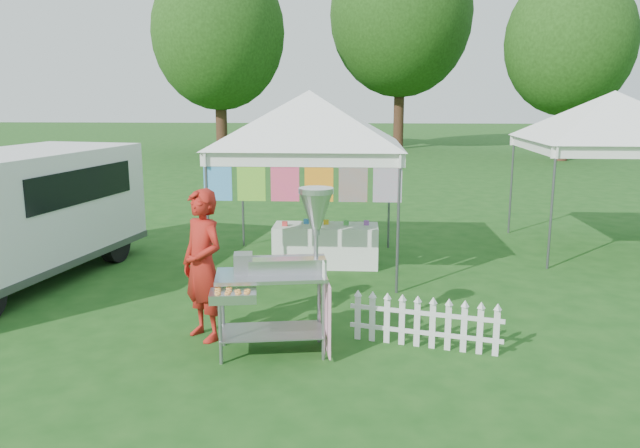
{
  "coord_description": "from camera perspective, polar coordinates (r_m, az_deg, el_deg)",
  "views": [
    {
      "loc": [
        0.83,
        -6.95,
        2.92
      ],
      "look_at": [
        0.28,
        1.8,
        1.1
      ],
      "focal_mm": 35.0,
      "sensor_mm": 36.0,
      "label": 1
    }
  ],
  "objects": [
    {
      "name": "cargo_van",
      "position": [
        10.87,
        -26.31,
        0.87
      ],
      "size": [
        2.83,
        5.2,
        2.05
      ],
      "rotation": [
        0.0,
        0.0,
        -0.18
      ],
      "color": "silver",
      "rests_on": "ground"
    },
    {
      "name": "display_table",
      "position": [
        10.84,
        0.53,
        -1.96
      ],
      "size": [
        1.8,
        0.7,
        0.72
      ],
      "primitive_type": "cube",
      "color": "white",
      "rests_on": "ground"
    },
    {
      "name": "vendor",
      "position": [
        7.61,
        -10.66,
        -3.72
      ],
      "size": [
        0.79,
        0.78,
        1.84
      ],
      "primitive_type": "imported",
      "rotation": [
        0.0,
        0.0,
        -0.74
      ],
      "color": "maroon",
      "rests_on": "ground"
    },
    {
      "name": "picket_fence",
      "position": [
        7.49,
        9.55,
        -9.02
      ],
      "size": [
        1.75,
        0.47,
        0.56
      ],
      "rotation": [
        0.0,
        0.0,
        -0.25
      ],
      "color": "silver",
      "rests_on": "ground"
    },
    {
      "name": "canopy_right",
      "position": [
        12.83,
        25.4,
        10.93
      ],
      "size": [
        4.24,
        4.24,
        3.45
      ],
      "color": "#59595E",
      "rests_on": "ground"
    },
    {
      "name": "donut_cart",
      "position": [
        7.01,
        -2.87,
        -3.15
      ],
      "size": [
        1.39,
        1.13,
        1.91
      ],
      "rotation": [
        0.0,
        0.0,
        0.16
      ],
      "color": "gray",
      "rests_on": "ground"
    },
    {
      "name": "tree_right",
      "position": [
        30.46,
        21.86,
        15.16
      ],
      "size": [
        5.6,
        5.6,
        8.42
      ],
      "color": "#371E14",
      "rests_on": "ground"
    },
    {
      "name": "ground",
      "position": [
        7.59,
        -3.03,
        -10.94
      ],
      "size": [
        120.0,
        120.0,
        0.0
      ],
      "primitive_type": "plane",
      "color": "#184614",
      "rests_on": "ground"
    },
    {
      "name": "tree_mid",
      "position": [
        35.27,
        7.44,
        18.48
      ],
      "size": [
        7.6,
        7.6,
        11.52
      ],
      "color": "#371E14",
      "rests_on": "ground"
    },
    {
      "name": "tree_left",
      "position": [
        31.83,
        -9.25,
        16.82
      ],
      "size": [
        6.4,
        6.4,
        9.53
      ],
      "color": "#371E14",
      "rests_on": "ground"
    },
    {
      "name": "canopy_main",
      "position": [
        10.48,
        -0.99,
        12.08
      ],
      "size": [
        4.24,
        4.24,
        3.45
      ],
      "color": "#59595E",
      "rests_on": "ground"
    }
  ]
}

